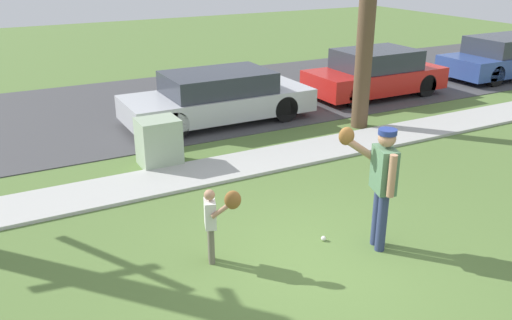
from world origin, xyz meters
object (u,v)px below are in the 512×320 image
(person_adult, at_px, (380,176))
(baseball, at_px, (323,238))
(utility_cabinet, at_px, (159,142))
(parked_hatchback_red, at_px, (375,74))
(parked_wagon_blue, at_px, (506,57))
(parked_sedan_silver, at_px, (218,97))
(person_child, at_px, (216,215))

(person_adult, xyz_separation_m, baseball, (-0.55, 0.48, -1.07))
(utility_cabinet, relative_size, parked_hatchback_red, 0.23)
(person_adult, relative_size, parked_wagon_blue, 0.39)
(baseball, xyz_separation_m, parked_wagon_blue, (11.51, 6.12, 0.62))
(person_adult, relative_size, utility_cabinet, 1.89)
(person_adult, bearing_deg, parked_wagon_blue, -130.13)
(utility_cabinet, distance_m, parked_wagon_blue, 12.81)
(person_adult, bearing_deg, parked_sedan_silver, -75.75)
(baseball, height_order, utility_cabinet, utility_cabinet)
(baseball, xyz_separation_m, parked_sedan_silver, (1.07, 6.06, 0.58))
(parked_sedan_silver, relative_size, parked_hatchback_red, 1.15)
(person_child, bearing_deg, utility_cabinet, 101.57)
(baseball, distance_m, utility_cabinet, 4.19)
(utility_cabinet, bearing_deg, parked_wagon_blue, 9.45)
(parked_sedan_silver, distance_m, parked_hatchback_red, 5.02)
(person_child, distance_m, utility_cabinet, 3.85)
(parked_hatchback_red, bearing_deg, person_adult, 50.36)
(parked_sedan_silver, bearing_deg, person_child, 65.31)
(person_adult, height_order, parked_sedan_silver, person_adult)
(person_child, distance_m, baseball, 1.77)
(baseball, relative_size, parked_sedan_silver, 0.02)
(person_child, distance_m, parked_hatchback_red, 9.76)
(person_adult, height_order, baseball, person_adult)
(utility_cabinet, distance_m, parked_sedan_silver, 3.01)
(person_child, relative_size, utility_cabinet, 1.19)
(utility_cabinet, height_order, parked_wagon_blue, parked_wagon_blue)
(utility_cabinet, bearing_deg, person_child, -97.25)
(baseball, relative_size, parked_hatchback_red, 0.02)
(person_child, xyz_separation_m, baseball, (1.62, -0.21, -0.68))
(baseball, bearing_deg, person_child, 172.64)
(person_adult, xyz_separation_m, parked_hatchback_red, (5.54, 6.68, -0.45))
(person_child, xyz_separation_m, utility_cabinet, (0.48, 3.81, -0.25))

